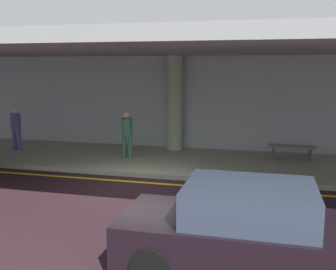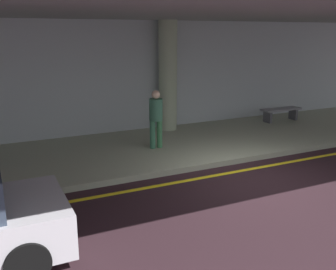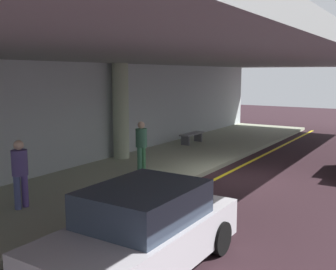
# 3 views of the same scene
# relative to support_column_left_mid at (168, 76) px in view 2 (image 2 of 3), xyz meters

# --- Properties ---
(ground_plane) EXTENTS (60.00, 60.00, 0.00)m
(ground_plane) POSITION_rel_support_column_left_mid_xyz_m (0.00, -4.77, -1.97)
(ground_plane) COLOR black
(sidewalk) EXTENTS (26.00, 4.20, 0.15)m
(sidewalk) POSITION_rel_support_column_left_mid_xyz_m (0.00, -1.67, -1.90)
(sidewalk) COLOR #9DA389
(sidewalk) RESTS_ON ground
(lane_stripe_yellow) EXTENTS (26.00, 0.14, 0.01)m
(lane_stripe_yellow) POSITION_rel_support_column_left_mid_xyz_m (0.00, -4.25, -1.97)
(lane_stripe_yellow) COLOR yellow
(lane_stripe_yellow) RESTS_ON ground
(support_column_left_mid) EXTENTS (0.62, 0.62, 3.65)m
(support_column_left_mid) POSITION_rel_support_column_left_mid_xyz_m (0.00, 0.00, 0.00)
(support_column_left_mid) COLOR #9DAA8C
(support_column_left_mid) RESTS_ON sidewalk
(ceiling_overhang) EXTENTS (28.00, 13.20, 0.30)m
(ceiling_overhang) POSITION_rel_support_column_left_mid_xyz_m (0.00, -2.17, 1.97)
(ceiling_overhang) COLOR gray
(ceiling_overhang) RESTS_ON support_column_far_left
(terminal_back_wall) EXTENTS (26.00, 0.30, 3.80)m
(terminal_back_wall) POSITION_rel_support_column_left_mid_xyz_m (0.00, 0.58, -0.07)
(terminal_back_wall) COLOR #A8B2B5
(terminal_back_wall) RESTS_ON ground
(traveler_with_luggage) EXTENTS (0.38, 0.38, 1.68)m
(traveler_with_luggage) POSITION_rel_support_column_left_mid_xyz_m (-1.29, -1.91, -0.86)
(traveler_with_luggage) COLOR #356A4D
(traveler_with_luggage) RESTS_ON sidewalk
(bench_metal) EXTENTS (1.60, 0.50, 0.48)m
(bench_metal) POSITION_rel_support_column_left_mid_xyz_m (4.41, -0.69, -1.47)
(bench_metal) COLOR slate
(bench_metal) RESTS_ON sidewalk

